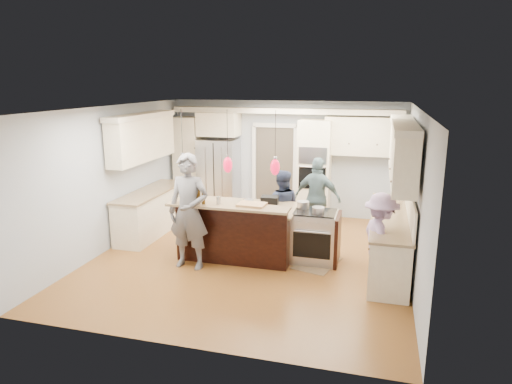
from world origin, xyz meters
TOP-DOWN VIEW (x-y plane):
  - ground_plane at (0.00, 0.00)m, footprint 6.00×6.00m
  - room_shell at (0.00, 0.00)m, footprint 5.54×6.04m
  - refrigerator at (-1.55, 2.64)m, footprint 0.90×0.70m
  - oven_column at (0.75, 2.67)m, footprint 0.72×0.69m
  - back_upper_cabinets at (-0.75, 2.76)m, footprint 5.30×0.61m
  - right_counter_run at (2.44, 0.30)m, footprint 0.64×3.10m
  - left_cabinets at (-2.44, 0.80)m, footprint 0.64×2.30m
  - kitchen_island at (-0.25, 0.07)m, footprint 2.10×1.46m
  - island_range at (1.16, 0.15)m, footprint 0.82×0.71m
  - pendant_lights at (-0.25, -0.51)m, footprint 1.75×0.15m
  - person_bar_end at (-0.90, -0.68)m, footprint 0.75×0.51m
  - person_far_left at (0.38, 0.85)m, footprint 0.77×0.63m
  - person_far_right at (1.00, 1.44)m, footprint 1.04×0.62m
  - person_range_side at (2.25, -0.56)m, footprint 0.86×1.10m
  - floor_rug at (1.21, 0.01)m, footprint 0.84×1.03m
  - water_bottle at (-0.84, -0.59)m, footprint 0.07×0.07m
  - beer_bottle_a at (-0.80, -0.56)m, footprint 0.07×0.07m
  - beer_bottle_b at (-0.66, -0.59)m, footprint 0.07×0.07m
  - beer_bottle_c at (-0.77, -0.54)m, footprint 0.08×0.08m
  - drink_can at (-0.42, -0.53)m, footprint 0.09×0.09m
  - cutting_board at (0.15, -0.47)m, footprint 0.48×0.35m
  - pot_large at (0.89, 0.30)m, footprint 0.22×0.22m
  - pot_small at (1.19, 0.06)m, footprint 0.21×0.21m

SIDE VIEW (x-z plane):
  - ground_plane at x=0.00m, z-range 0.00..0.00m
  - floor_rug at x=1.21m, z-range 0.00..0.01m
  - island_range at x=1.16m, z-range 0.00..0.92m
  - kitchen_island at x=-0.25m, z-range -0.07..1.05m
  - person_far_left at x=0.38m, z-range 0.00..1.48m
  - person_range_side at x=2.25m, z-range 0.00..1.49m
  - person_far_right at x=1.00m, z-range 0.00..1.66m
  - refrigerator at x=-1.55m, z-range 0.00..1.80m
  - pot_small at x=1.19m, z-range 0.92..1.03m
  - pot_large at x=0.89m, z-range 0.92..1.05m
  - person_bar_end at x=-0.90m, z-range 0.00..1.98m
  - right_counter_run at x=2.44m, z-range -0.20..2.31m
  - left_cabinets at x=-2.44m, z-range -0.20..2.31m
  - cutting_board at x=0.15m, z-range 1.12..1.16m
  - oven_column at x=0.75m, z-range 0.00..2.30m
  - drink_can at x=-0.42m, z-range 1.12..1.25m
  - beer_bottle_a at x=-0.80m, z-range 1.12..1.35m
  - beer_bottle_b at x=-0.66m, z-range 1.12..1.36m
  - beer_bottle_c at x=-0.77m, z-range 1.12..1.36m
  - water_bottle at x=-0.84m, z-range 1.12..1.40m
  - back_upper_cabinets at x=-0.75m, z-range 0.40..2.94m
  - pendant_lights at x=-0.25m, z-range 1.29..2.32m
  - room_shell at x=0.00m, z-range 0.46..3.18m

